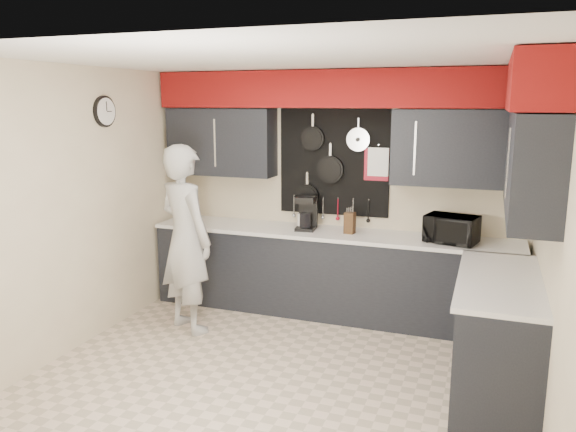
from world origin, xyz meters
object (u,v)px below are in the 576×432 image
at_px(person, 186,239).
at_px(microwave, 451,229).
at_px(utensil_crock, 303,221).
at_px(coffee_maker, 307,212).
at_px(knife_block, 350,223).

bearing_deg(person, microwave, -135.58).
bearing_deg(microwave, utensil_crock, -170.05).
bearing_deg(coffee_maker, knife_block, -11.02).
xyz_separation_m(coffee_maker, person, (-0.96, -0.91, -0.17)).
relative_size(knife_block, coffee_maker, 0.61).
bearing_deg(person, coffee_maker, -110.98).
relative_size(knife_block, person, 0.12).
bearing_deg(utensil_crock, knife_block, -5.78).
bearing_deg(knife_block, utensil_crock, -179.48).
bearing_deg(knife_block, coffee_maker, -177.77).
bearing_deg(coffee_maker, utensil_crock, 150.34).
height_order(utensil_crock, coffee_maker, coffee_maker).
bearing_deg(person, knife_block, -123.16).
bearing_deg(utensil_crock, person, -134.76).
distance_m(knife_block, coffee_maker, 0.49).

